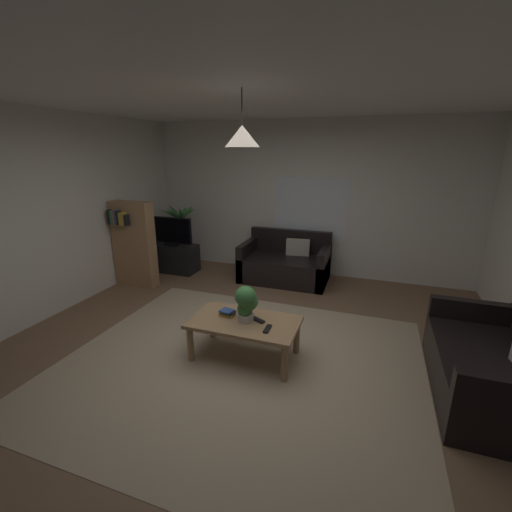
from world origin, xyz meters
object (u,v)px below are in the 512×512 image
at_px(tv, 171,231).
at_px(remote_on_table_1, 258,320).
at_px(potted_plant_on_table, 246,302).
at_px(book_on_table_2, 227,311).
at_px(bookshelf_corner, 134,243).
at_px(coffee_table, 244,326).
at_px(remote_on_table_0, 267,329).
at_px(book_on_table_1, 228,312).
at_px(couch_under_window, 285,265).
at_px(book_on_table_0, 227,314).
at_px(pendant_lamp, 242,136).
at_px(tv_stand, 173,258).
at_px(couch_right_side, 494,371).
at_px(potted_palm_corner, 182,233).

bearing_deg(tv, remote_on_table_1, -41.28).
bearing_deg(remote_on_table_1, potted_plant_on_table, -47.33).
distance_m(book_on_table_2, bookshelf_corner, 2.62).
bearing_deg(coffee_table, book_on_table_2, 169.08).
xyz_separation_m(remote_on_table_0, tv, (-2.57, 2.27, 0.32)).
relative_size(book_on_table_1, remote_on_table_1, 0.97).
xyz_separation_m(book_on_table_2, remote_on_table_1, (0.36, -0.00, -0.05)).
bearing_deg(couch_under_window, book_on_table_0, -90.78).
distance_m(couch_under_window, remote_on_table_0, 2.59).
height_order(book_on_table_0, book_on_table_1, book_on_table_1).
relative_size(book_on_table_2, remote_on_table_0, 0.86).
bearing_deg(coffee_table, pendant_lamp, -163.50).
bearing_deg(tv_stand, bookshelf_corner, -102.78).
distance_m(bookshelf_corner, pendant_lamp, 3.22).
distance_m(book_on_table_0, book_on_table_1, 0.03).
bearing_deg(coffee_table, couch_right_side, 3.69).
bearing_deg(remote_on_table_0, book_on_table_1, -19.15).
height_order(remote_on_table_1, potted_palm_corner, potted_palm_corner).
bearing_deg(remote_on_table_0, remote_on_table_1, -45.12).
distance_m(couch_under_window, book_on_table_1, 2.38).
xyz_separation_m(coffee_table, remote_on_table_1, (0.14, 0.04, 0.08)).
relative_size(couch_right_side, remote_on_table_1, 9.48).
relative_size(book_on_table_1, pendant_lamp, 0.31).
height_order(couch_right_side, bookshelf_corner, bookshelf_corner).
distance_m(remote_on_table_0, pendant_lamp, 1.86).
relative_size(coffee_table, pendant_lamp, 2.31).
xyz_separation_m(couch_under_window, pendant_lamp, (0.19, -2.43, 2.01)).
bearing_deg(bookshelf_corner, potted_palm_corner, 87.09).
xyz_separation_m(couch_under_window, book_on_table_1, (-0.02, -2.38, 0.20)).
relative_size(remote_on_table_0, bookshelf_corner, 0.11).
distance_m(tv, pendant_lamp, 3.49).
relative_size(book_on_table_1, book_on_table_2, 1.13).
distance_m(couch_right_side, remote_on_table_1, 2.21).
xyz_separation_m(coffee_table, potted_palm_corner, (-2.40, 2.71, 0.22)).
bearing_deg(pendant_lamp, potted_plant_on_table, 5.55).
xyz_separation_m(couch_right_side, tv, (-4.62, 2.01, 0.49)).
bearing_deg(potted_plant_on_table, potted_palm_corner, 131.76).
xyz_separation_m(remote_on_table_1, potted_plant_on_table, (-0.12, -0.04, 0.21)).
distance_m(coffee_table, book_on_table_1, 0.24).
xyz_separation_m(couch_right_side, coffee_table, (-2.34, -0.15, 0.10)).
bearing_deg(bookshelf_corner, remote_on_table_1, -26.98).
relative_size(book_on_table_2, pendant_lamp, 0.28).
distance_m(potted_plant_on_table, pendant_lamp, 1.63).
xyz_separation_m(book_on_table_2, potted_plant_on_table, (0.24, -0.04, 0.16)).
height_order(remote_on_table_1, tv_stand, tv_stand).
bearing_deg(pendant_lamp, coffee_table, 16.50).
distance_m(potted_palm_corner, bookshelf_corner, 1.35).
height_order(tv, bookshelf_corner, bookshelf_corner).
xyz_separation_m(potted_palm_corner, bookshelf_corner, (-0.07, -1.35, 0.13)).
height_order(couch_under_window, couch_right_side, same).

